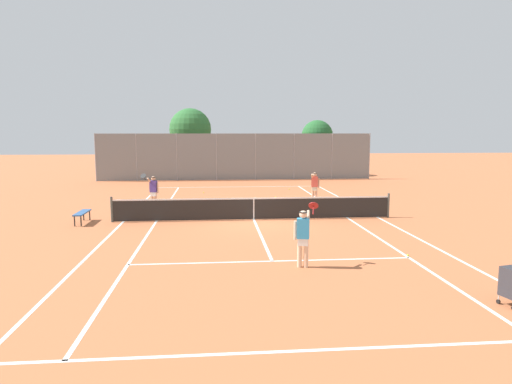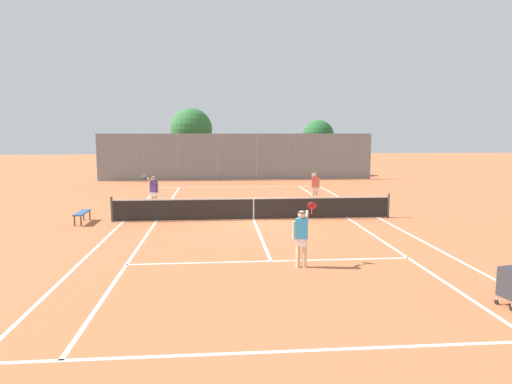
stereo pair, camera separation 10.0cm
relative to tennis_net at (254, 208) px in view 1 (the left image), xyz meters
name	(u,v)px [view 1 (the left image)]	position (x,y,z in m)	size (l,w,h in m)	color
ground_plane	(254,220)	(0.00, 0.00, -0.51)	(120.00, 120.00, 0.00)	#BC663D
court_line_markings	(254,220)	(0.00, 0.00, -0.51)	(11.10, 23.90, 0.01)	silver
tennis_net	(254,208)	(0.00, 0.00, 0.00)	(12.00, 0.10, 1.07)	#474C47
player_near_side	(303,234)	(0.78, -7.04, 0.42)	(0.79, 0.71, 1.77)	beige
player_far_left	(153,190)	(-4.66, 3.28, 0.42)	(0.82, 0.70, 1.77)	#D8A884
player_far_right	(315,185)	(3.67, 4.67, 0.40)	(0.51, 0.47, 1.60)	#D8A884
loose_tennis_ball_0	(408,255)	(4.16, -6.25, -0.48)	(0.07, 0.07, 0.07)	#D1DB33
loose_tennis_ball_1	(204,192)	(-2.36, 8.91, -0.48)	(0.07, 0.07, 0.07)	#D1DB33
loose_tennis_ball_2	(194,206)	(-2.72, 3.65, -0.48)	(0.07, 0.07, 0.07)	#D1DB33
loose_tennis_ball_3	(289,189)	(3.19, 10.12, -0.48)	(0.07, 0.07, 0.07)	#D1DB33
loose_tennis_ball_4	(275,197)	(1.80, 6.52, -0.48)	(0.07, 0.07, 0.07)	#D1DB33
courtside_bench	(82,213)	(-7.12, -0.13, -0.10)	(0.36, 1.50, 0.47)	#33598C
back_fence	(236,157)	(0.00, 16.45, 1.32)	(21.49, 0.08, 3.65)	gray
tree_behind_left	(191,130)	(-3.67, 20.13, 3.39)	(3.53, 3.53, 5.75)	brown
tree_behind_right	(317,137)	(7.22, 19.89, 2.82)	(2.71, 2.71, 4.78)	brown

